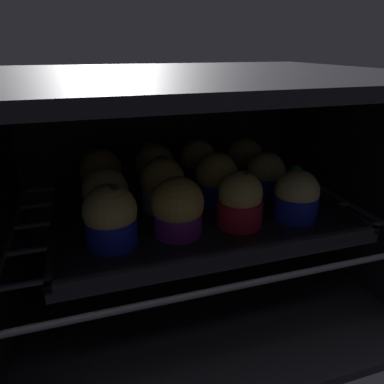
{
  "coord_description": "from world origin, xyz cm",
  "views": [
    {
      "loc": [
        -15.59,
        -27.04,
        38.72
      ],
      "look_at": [
        0.0,
        22.37,
        17.4
      ],
      "focal_mm": 33.35,
      "sensor_mm": 36.0,
      "label": 1
    }
  ],
  "objects_px": {
    "muffin_row2_col1": "(155,168)",
    "muffin_row2_col2": "(198,164)",
    "muffin_row0_col0": "(111,217)",
    "muffin_row2_col3": "(244,161)",
    "muffin_row1_col0": "(106,195)",
    "muffin_row1_col1": "(163,185)",
    "baking_tray": "(192,208)",
    "muffin_row2_col0": "(101,174)",
    "muffin_row0_col3": "(296,196)",
    "muffin_row1_col3": "(265,176)",
    "muffin_row0_col2": "(240,200)",
    "muffin_row1_col2": "(216,179)",
    "muffin_row0_col1": "(178,208)"
  },
  "relations": [
    {
      "from": "muffin_row1_col0",
      "to": "muffin_row1_col3",
      "type": "distance_m",
      "value": 0.26
    },
    {
      "from": "muffin_row0_col0",
      "to": "muffin_row2_col1",
      "type": "height_order",
      "value": "muffin_row2_col1"
    },
    {
      "from": "muffin_row2_col0",
      "to": "muffin_row2_col1",
      "type": "relative_size",
      "value": 0.93
    },
    {
      "from": "baking_tray",
      "to": "muffin_row1_col3",
      "type": "xyz_separation_m",
      "value": [
        0.13,
        0.0,
        0.04
      ]
    },
    {
      "from": "muffin_row0_col3",
      "to": "muffin_row2_col3",
      "type": "distance_m",
      "value": 0.18
    },
    {
      "from": "muffin_row0_col1",
      "to": "muffin_row0_col3",
      "type": "bearing_deg",
      "value": -1.7
    },
    {
      "from": "muffin_row2_col0",
      "to": "muffin_row2_col2",
      "type": "bearing_deg",
      "value": -0.18
    },
    {
      "from": "muffin_row2_col0",
      "to": "muffin_row2_col1",
      "type": "distance_m",
      "value": 0.09
    },
    {
      "from": "muffin_row0_col0",
      "to": "muffin_row1_col1",
      "type": "height_order",
      "value": "muffin_row1_col1"
    },
    {
      "from": "muffin_row0_col3",
      "to": "muffin_row1_col2",
      "type": "bearing_deg",
      "value": 135.93
    },
    {
      "from": "muffin_row1_col2",
      "to": "muffin_row2_col2",
      "type": "xyz_separation_m",
      "value": [
        -0.0,
        0.09,
        -0.0
      ]
    },
    {
      "from": "muffin_row1_col2",
      "to": "muffin_row2_col3",
      "type": "distance_m",
      "value": 0.13
    },
    {
      "from": "muffin_row1_col2",
      "to": "muffin_row2_col0",
      "type": "xyz_separation_m",
      "value": [
        -0.17,
        0.09,
        -0.0
      ]
    },
    {
      "from": "muffin_row0_col1",
      "to": "muffin_row1_col0",
      "type": "distance_m",
      "value": 0.12
    },
    {
      "from": "muffin_row0_col2",
      "to": "muffin_row2_col1",
      "type": "distance_m",
      "value": 0.19
    },
    {
      "from": "muffin_row2_col3",
      "to": "muffin_row2_col2",
      "type": "bearing_deg",
      "value": 179.03
    },
    {
      "from": "muffin_row2_col0",
      "to": "muffin_row1_col3",
      "type": "bearing_deg",
      "value": -18.76
    },
    {
      "from": "muffin_row2_col3",
      "to": "muffin_row1_col2",
      "type": "bearing_deg",
      "value": -135.93
    },
    {
      "from": "muffin_row2_col3",
      "to": "muffin_row2_col1",
      "type": "bearing_deg",
      "value": -179.61
    },
    {
      "from": "muffin_row0_col3",
      "to": "muffin_row2_col2",
      "type": "xyz_separation_m",
      "value": [
        -0.09,
        0.18,
        0.0
      ]
    },
    {
      "from": "muffin_row0_col0",
      "to": "muffin_row2_col3",
      "type": "distance_m",
      "value": 0.31
    },
    {
      "from": "baking_tray",
      "to": "muffin_row0_col2",
      "type": "distance_m",
      "value": 0.1
    },
    {
      "from": "muffin_row0_col3",
      "to": "muffin_row2_col2",
      "type": "bearing_deg",
      "value": 117.09
    },
    {
      "from": "muffin_row2_col2",
      "to": "muffin_row2_col3",
      "type": "height_order",
      "value": "muffin_row2_col2"
    },
    {
      "from": "muffin_row1_col1",
      "to": "muffin_row2_col3",
      "type": "relative_size",
      "value": 1.1
    },
    {
      "from": "muffin_row0_col2",
      "to": "muffin_row1_col3",
      "type": "xyz_separation_m",
      "value": [
        0.08,
        0.08,
        -0.0
      ]
    },
    {
      "from": "muffin_row0_col2",
      "to": "muffin_row1_col3",
      "type": "distance_m",
      "value": 0.12
    },
    {
      "from": "muffin_row2_col2",
      "to": "muffin_row2_col3",
      "type": "distance_m",
      "value": 0.09
    },
    {
      "from": "muffin_row0_col0",
      "to": "muffin_row1_col0",
      "type": "height_order",
      "value": "muffin_row0_col0"
    },
    {
      "from": "muffin_row0_col1",
      "to": "muffin_row1_col1",
      "type": "xyz_separation_m",
      "value": [
        -0.0,
        0.08,
        0.0
      ]
    },
    {
      "from": "muffin_row1_col1",
      "to": "baking_tray",
      "type": "bearing_deg",
      "value": -0.02
    },
    {
      "from": "baking_tray",
      "to": "muffin_row0_col2",
      "type": "height_order",
      "value": "muffin_row0_col2"
    },
    {
      "from": "muffin_row1_col2",
      "to": "muffin_row1_col3",
      "type": "xyz_separation_m",
      "value": [
        0.09,
        0.0,
        -0.01
      ]
    },
    {
      "from": "muffin_row1_col0",
      "to": "muffin_row2_col3",
      "type": "bearing_deg",
      "value": 18.57
    },
    {
      "from": "muffin_row2_col1",
      "to": "muffin_row2_col2",
      "type": "relative_size",
      "value": 1.05
    },
    {
      "from": "muffin_row0_col1",
      "to": "muffin_row1_col0",
      "type": "bearing_deg",
      "value": 136.29
    },
    {
      "from": "muffin_row0_col3",
      "to": "muffin_row1_col0",
      "type": "height_order",
      "value": "muffin_row0_col3"
    },
    {
      "from": "muffin_row0_col0",
      "to": "muffin_row1_col0",
      "type": "bearing_deg",
      "value": 89.29
    },
    {
      "from": "muffin_row1_col2",
      "to": "muffin_row2_col0",
      "type": "relative_size",
      "value": 1.05
    },
    {
      "from": "muffin_row0_col2",
      "to": "muffin_row2_col3",
      "type": "height_order",
      "value": "muffin_row0_col2"
    },
    {
      "from": "muffin_row1_col1",
      "to": "muffin_row1_col3",
      "type": "relative_size",
      "value": 1.14
    },
    {
      "from": "muffin_row2_col2",
      "to": "muffin_row0_col0",
      "type": "bearing_deg",
      "value": -134.78
    },
    {
      "from": "muffin_row0_col1",
      "to": "muffin_row0_col3",
      "type": "xyz_separation_m",
      "value": [
        0.18,
        -0.01,
        -0.0
      ]
    },
    {
      "from": "muffin_row1_col0",
      "to": "muffin_row2_col2",
      "type": "height_order",
      "value": "muffin_row2_col2"
    },
    {
      "from": "baking_tray",
      "to": "muffin_row1_col2",
      "type": "bearing_deg",
      "value": -0.87
    },
    {
      "from": "muffin_row2_col1",
      "to": "baking_tray",
      "type": "bearing_deg",
      "value": -65.22
    },
    {
      "from": "muffin_row1_col0",
      "to": "muffin_row2_col3",
      "type": "height_order",
      "value": "muffin_row2_col3"
    },
    {
      "from": "baking_tray",
      "to": "muffin_row1_col0",
      "type": "xyz_separation_m",
      "value": [
        -0.13,
        -0.0,
        0.04
      ]
    },
    {
      "from": "muffin_row1_col0",
      "to": "muffin_row1_col2",
      "type": "relative_size",
      "value": 0.91
    },
    {
      "from": "muffin_row0_col1",
      "to": "muffin_row2_col1",
      "type": "distance_m",
      "value": 0.17
    }
  ]
}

